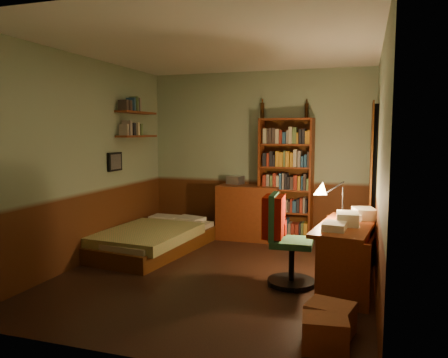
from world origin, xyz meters
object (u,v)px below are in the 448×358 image
(mini_stereo, at_px, (235,180))
(cardboard_box_b, at_px, (330,319))
(dresser, at_px, (249,212))
(bookshelf, at_px, (286,180))
(desk, at_px, (345,256))
(desk_lamp, at_px, (343,193))
(office_chair, at_px, (292,236))
(bed, at_px, (153,231))
(cardboard_box_a, at_px, (325,334))

(mini_stereo, height_order, cardboard_box_b, mini_stereo)
(dresser, bearing_deg, mini_stereo, 152.87)
(bookshelf, bearing_deg, mini_stereo, -177.62)
(desk, height_order, cardboard_box_b, desk)
(desk, distance_m, desk_lamp, 0.73)
(office_chair, bearing_deg, bed, 155.62)
(bed, distance_m, cardboard_box_b, 3.17)
(dresser, bearing_deg, desk_lamp, -44.08)
(dresser, bearing_deg, cardboard_box_a, -66.92)
(dresser, height_order, office_chair, office_chair)
(office_chair, height_order, cardboard_box_b, office_chair)
(dresser, relative_size, cardboard_box_a, 2.75)
(desk, relative_size, office_chair, 1.18)
(office_chair, bearing_deg, mini_stereo, 118.27)
(desk, xyz_separation_m, desk_lamp, (-0.06, 0.38, 0.62))
(dresser, relative_size, office_chair, 0.87)
(mini_stereo, relative_size, cardboard_box_b, 0.65)
(cardboard_box_a, bearing_deg, desk, 86.99)
(dresser, xyz_separation_m, office_chair, (0.97, -1.85, 0.12))
(bed, height_order, desk_lamp, desk_lamp)
(bed, height_order, dresser, dresser)
(desk_lamp, bearing_deg, dresser, 115.93)
(bookshelf, xyz_separation_m, cardboard_box_a, (0.89, -3.30, -0.81))
(bed, bearing_deg, dresser, 51.18)
(bed, height_order, cardboard_box_a, bed)
(bed, xyz_separation_m, office_chair, (2.07, -0.79, 0.26))
(cardboard_box_a, relative_size, cardboard_box_b, 0.94)
(bed, relative_size, mini_stereo, 8.09)
(mini_stereo, bearing_deg, dresser, -9.26)
(bed, xyz_separation_m, cardboard_box_b, (2.57, -1.86, -0.16))
(desk_lamp, height_order, office_chair, desk_lamp)
(desk_lamp, bearing_deg, bookshelf, 101.01)
(desk, relative_size, cardboard_box_a, 3.73)
(bookshelf, bearing_deg, desk_lamp, -52.59)
(dresser, distance_m, cardboard_box_b, 3.28)
(bed, distance_m, cardboard_box_a, 3.34)
(bookshelf, xyz_separation_m, desk, (0.97, -1.83, -0.59))
(dresser, distance_m, desk_lamp, 2.08)
(bed, xyz_separation_m, cardboard_box_a, (2.55, -2.15, -0.16))
(mini_stereo, height_order, bookshelf, bookshelf)
(desk_lamp, bearing_deg, mini_stereo, 118.02)
(office_chair, bearing_deg, dresser, 114.08)
(bookshelf, xyz_separation_m, cardboard_box_b, (0.91, -3.00, -0.81))
(cardboard_box_b, bearing_deg, cardboard_box_a, -93.49)
(bed, height_order, office_chair, office_chair)
(bookshelf, distance_m, cardboard_box_a, 3.51)
(desk, xyz_separation_m, cardboard_box_b, (-0.06, -1.18, -0.21))
(bed, distance_m, mini_stereo, 1.58)
(desk_lamp, bearing_deg, office_chair, -156.67)
(cardboard_box_b, bearing_deg, dresser, 116.67)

